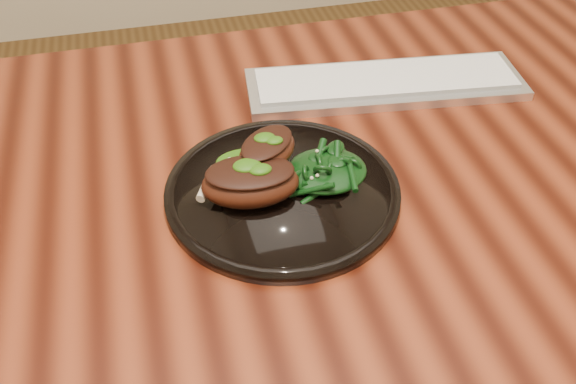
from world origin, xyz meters
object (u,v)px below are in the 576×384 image
Objects in this scene: lamb_chop_front at (250,181)px; greens_heap at (326,166)px; keyboard at (385,83)px; plate at (283,191)px; desk at (309,211)px.

lamb_chop_front is 0.10m from greens_heap.
keyboard is (0.16, 0.20, -0.02)m from greens_heap.
keyboard is at bearing 44.40° from plate.
keyboard is (0.26, 0.22, -0.03)m from lamb_chop_front.
plate is (-0.05, -0.05, 0.09)m from desk.
keyboard reaches higher than plate.
plate is 0.05m from lamb_chop_front.
plate is 2.82× the size of greens_heap.
keyboard is at bearing 43.79° from desk.
plate is at bearing -135.60° from keyboard.
greens_heap reaches higher than plate.
plate is 0.06m from greens_heap.
greens_heap is 0.26m from keyboard.
lamb_chop_front is 0.29× the size of keyboard.
keyboard is at bearing 40.60° from lamb_chop_front.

